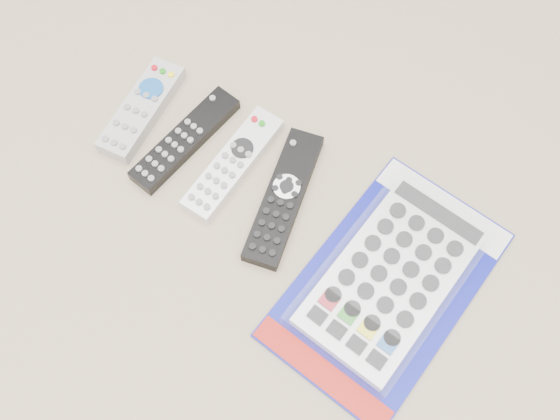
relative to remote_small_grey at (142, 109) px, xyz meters
The scene contains 5 objects.
remote_small_grey is the anchor object (origin of this frame).
remote_slim_black 0.08m from the remote_small_grey, ahead, with size 0.07×0.19×0.02m.
remote_silver_dvd 0.16m from the remote_small_grey, ahead, with size 0.06×0.18×0.02m.
remote_large_black 0.24m from the remote_small_grey, ahead, with size 0.08×0.20×0.02m.
jumbo_remote_packaged 0.41m from the remote_small_grey, ahead, with size 0.23×0.33×0.04m.
Camera 1 is at (0.21, -0.26, 0.75)m, focal length 40.00 mm.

